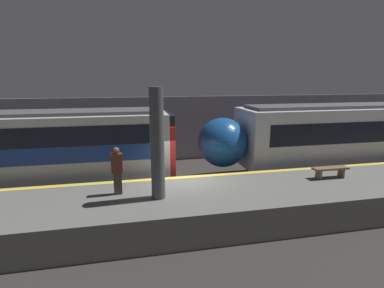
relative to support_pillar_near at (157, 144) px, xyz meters
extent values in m
plane|color=#33302D|center=(1.21, 2.05, -3.02)|extent=(120.00, 120.00, 0.00)
cube|color=slate|center=(1.21, 0.21, -2.44)|extent=(40.00, 3.69, 1.14)
cube|color=#EAD14C|center=(1.21, 1.90, -1.87)|extent=(40.00, 0.30, 0.01)
cube|color=#939399|center=(1.21, 8.84, -1.00)|extent=(50.00, 0.15, 4.02)
cylinder|color=#47474C|center=(0.00, 0.00, 0.00)|extent=(0.46, 0.46, 3.75)
ellipsoid|color=#195199|center=(3.66, 4.29, -1.00)|extent=(2.42, 2.64, 2.45)
sphere|color=#F2EFCC|center=(2.71, 4.29, -1.44)|extent=(0.20, 0.20, 0.20)
cube|color=red|center=(0.94, 4.29, -1.09)|extent=(0.25, 2.81, 2.34)
cube|color=black|center=(0.94, 4.29, 0.08)|extent=(0.25, 2.52, 0.93)
sphere|color=#EA4C42|center=(1.10, 3.65, -1.50)|extent=(0.18, 0.18, 0.18)
sphere|color=#EA4C42|center=(1.10, 4.94, -1.50)|extent=(0.18, 0.18, 0.18)
cube|color=#473D33|center=(-1.36, 0.65, -1.48)|extent=(0.28, 0.20, 0.79)
cube|color=brown|center=(-1.36, 0.65, -0.74)|extent=(0.38, 0.24, 0.68)
sphere|color=brown|center=(-1.36, 0.65, -0.29)|extent=(0.22, 0.22, 0.22)
cube|color=brown|center=(6.58, 0.59, -1.67)|extent=(0.10, 0.32, 0.41)
cube|color=brown|center=(7.63, 0.59, -1.67)|extent=(0.10, 0.32, 0.41)
cube|color=brown|center=(7.10, 0.59, -1.46)|extent=(1.50, 0.40, 0.08)
camera|label=1|loc=(-0.91, -9.66, 2.16)|focal=28.00mm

